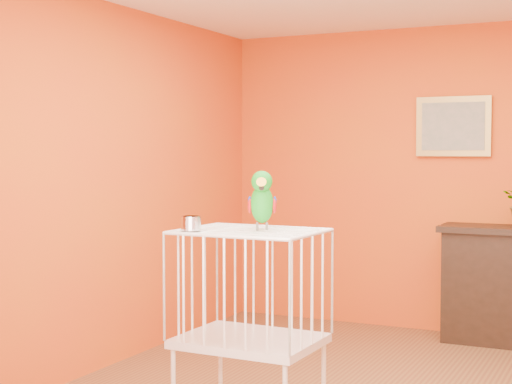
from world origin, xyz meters
The scene contains 5 objects.
room_shell centered at (0.00, 0.00, 1.58)m, with size 4.50×4.50×4.50m.
framed_picture centered at (0.00, 2.22, 1.75)m, with size 0.62×0.04×0.50m.
birdcage centered at (-0.47, -0.69, 0.58)m, with size 0.74×0.57×1.12m.
feed_cup centered at (-0.73, -0.87, 1.16)m, with size 0.11×0.11×0.07m, color silver.
parrot centered at (-0.41, -0.65, 1.28)m, with size 0.19×0.28×0.32m.
Camera 1 is at (1.37, -4.42, 1.54)m, focal length 55.00 mm.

